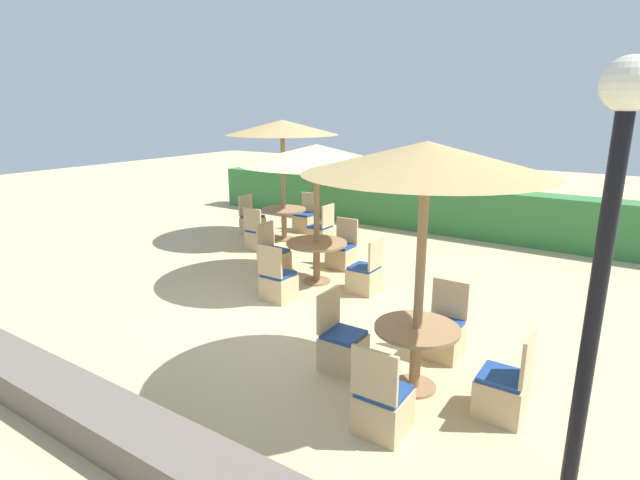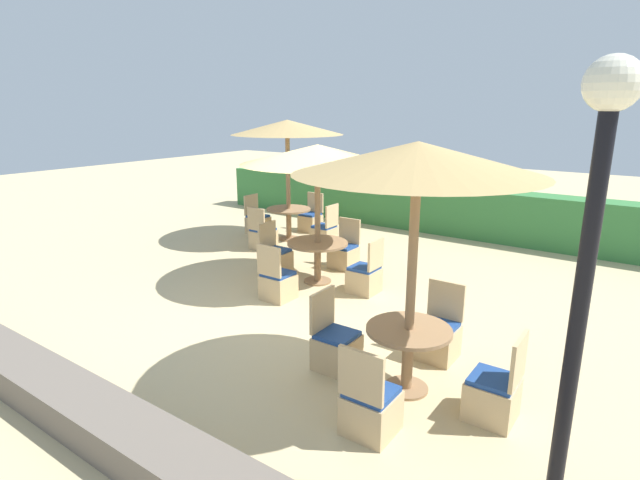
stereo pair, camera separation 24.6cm
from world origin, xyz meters
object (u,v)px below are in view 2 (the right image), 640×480
object	(u,v)px
patio_chair_center_south	(278,284)
patio_chair_center_west	(276,259)
lamp_post	(595,207)
patio_chair_back_left_west	(258,223)
parasol_front_right	(418,160)
patio_chair_front_right_south	(370,408)
patio_chair_center_north	(344,254)
patio_chair_back_left_east	(325,234)
patio_chair_center_east	(365,277)
patio_chair_back_left_south	(263,237)
patio_chair_front_right_west	(336,347)
parasol_back_left	(287,128)
parasol_center	(317,155)
patio_chair_back_left_north	(311,221)
round_table_center	(318,251)
patio_chair_front_right_north	(438,337)
patio_chair_front_right_east	(494,395)
round_table_front_right	(408,344)
round_table_back_left	(289,215)

from	to	relation	value
patio_chair_center_south	patio_chair_center_west	size ratio (longest dim) A/B	1.00
lamp_post	patio_chair_back_left_west	world-z (taller)	lamp_post
parasol_front_right	patio_chair_back_left_west	distance (m)	7.67
patio_chair_front_right_south	patio_chair_center_north	size ratio (longest dim) A/B	1.00
patio_chair_back_left_east	patio_chair_center_east	distance (m)	2.98
patio_chair_back_left_west	patio_chair_back_left_south	bearing A→B (deg)	46.78
patio_chair_front_right_west	patio_chair_back_left_west	world-z (taller)	same
patio_chair_front_right_west	patio_chair_back_left_west	bearing A→B (deg)	-130.01
parasol_back_left	parasol_center	bearing A→B (deg)	-41.66
patio_chair_back_left_north	round_table_center	xyz separation A→B (m)	(2.29, -2.92, 0.31)
parasol_front_right	patio_chair_front_right_south	bearing A→B (deg)	-87.07
lamp_post	patio_chair_center_east	bearing A→B (deg)	138.75
patio_chair_back_left_north	patio_chair_back_left_west	xyz separation A→B (m)	(-0.92, -0.93, 0.00)
patio_chair_front_right_north	patio_chair_center_west	xyz separation A→B (m)	(-3.72, 1.34, 0.00)
patio_chair_center_south	patio_chair_back_left_north	bearing A→B (deg)	119.51
patio_chair_front_right_east	patio_chair_back_left_east	bearing A→B (deg)	49.38
patio_chair_front_right_north	patio_chair_center_south	bearing A→B (deg)	-6.73
patio_chair_center_north	patio_chair_back_left_east	bearing A→B (deg)	-42.25
patio_chair_back_left_east	parasol_back_left	bearing A→B (deg)	93.23
round_table_front_right	patio_chair_center_east	world-z (taller)	patio_chair_center_east
parasol_front_right	round_table_back_left	world-z (taller)	parasol_front_right
patio_chair_front_right_south	parasol_back_left	bearing A→B (deg)	134.76
patio_chair_front_right_south	round_table_center	xyz separation A→B (m)	(-2.84, 3.13, 0.31)
lamp_post	patio_chair_back_left_north	distance (m)	9.22
patio_chair_back_left_east	parasol_center	size ratio (longest dim) A/B	0.36
parasol_center	patio_chair_center_east	xyz separation A→B (m)	(0.94, 0.03, -1.96)
patio_chair_back_left_south	parasol_back_left	bearing A→B (deg)	92.50
patio_chair_front_right_north	patio_chair_center_east	distance (m)	2.32
parasol_front_right	parasol_center	size ratio (longest dim) A/B	1.04
lamp_post	round_table_front_right	xyz separation A→B (m)	(-1.64, 0.79, -1.81)
patio_chair_back_left_west	patio_chair_center_east	bearing A→B (deg)	64.77
patio_chair_center_south	parasol_front_right	bearing A→B (deg)	-23.14
parasol_front_right	parasol_center	world-z (taller)	parasol_front_right
lamp_post	patio_chair_back_left_south	world-z (taller)	lamp_post
patio_chair_center_west	patio_chair_front_right_north	bearing A→B (deg)	70.23
parasol_front_right	patio_chair_front_right_east	size ratio (longest dim) A/B	2.88
round_table_front_right	parasol_center	bearing A→B (deg)	141.21
round_table_front_right	patio_chair_center_south	size ratio (longest dim) A/B	0.98
parasol_back_left	patio_chair_back_left_south	bearing A→B (deg)	-87.50
patio_chair_back_left_west	patio_chair_center_south	xyz separation A→B (m)	(3.15, -3.01, 0.00)
patio_chair_front_right_north	patio_chair_center_east	bearing A→B (deg)	-37.11
round_table_front_right	patio_chair_back_left_south	distance (m)	5.98
lamp_post	round_table_center	distance (m)	5.66
parasol_back_left	patio_chair_center_east	xyz separation A→B (m)	(3.17, -1.96, -2.27)
patio_chair_front_right_south	parasol_center	xyz separation A→B (m)	(-2.84, 3.13, 1.96)
round_table_front_right	patio_chair_back_left_north	size ratio (longest dim) A/B	0.98
patio_chair_back_left_east	patio_chair_center_south	size ratio (longest dim) A/B	1.00
parasol_front_right	patio_chair_front_right_north	world-z (taller)	parasol_front_right
round_table_front_right	round_table_center	xyz separation A→B (m)	(-2.79, 2.25, 0.03)
round_table_front_right	patio_chair_center_west	xyz separation A→B (m)	(-3.73, 2.22, -0.28)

